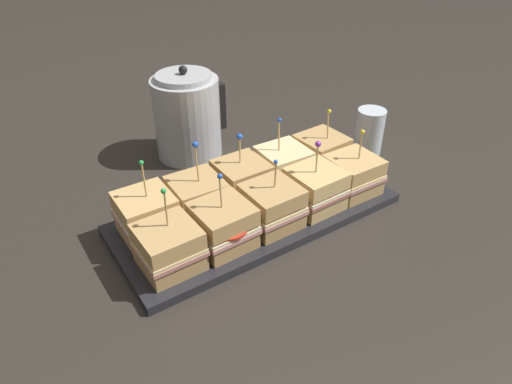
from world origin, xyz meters
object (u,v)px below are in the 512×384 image
at_px(sandwich_front_far_right, 353,175).
at_px(drinking_glass, 369,132).
at_px(sandwich_front_right, 315,189).
at_px(sandwich_back_center, 242,181).
at_px(sandwich_front_left, 223,225).
at_px(serving_platter, 256,213).
at_px(sandwich_back_left, 197,198).
at_px(sandwich_front_far_left, 169,247).
at_px(sandwich_back_far_left, 146,215).
at_px(sandwich_back_far_right, 321,154).
at_px(sandwich_front_center, 272,206).
at_px(sandwich_back_right, 283,167).
at_px(kettle_steel, 188,116).

bearing_deg(sandwich_front_far_right, drinking_glass, 35.60).
bearing_deg(sandwich_front_right, drinking_glass, 24.35).
bearing_deg(sandwich_back_center, sandwich_front_left, -134.96).
relative_size(serving_platter, drinking_glass, 5.00).
xyz_separation_m(sandwich_front_far_right, drinking_glass, (0.18, 0.13, -0.00)).
bearing_deg(sandwich_front_left, sandwich_back_center, 45.04).
xyz_separation_m(serving_platter, sandwich_back_left, (-0.10, 0.05, 0.05)).
relative_size(sandwich_front_far_left, sandwich_back_left, 0.94).
relative_size(serving_platter, sandwich_back_center, 3.89).
xyz_separation_m(sandwich_back_far_left, sandwich_back_far_right, (0.42, -0.00, 0.00)).
xyz_separation_m(sandwich_front_left, sandwich_front_right, (0.21, 0.00, 0.00)).
distance_m(sandwich_back_center, sandwich_back_far_right, 0.21).
distance_m(sandwich_front_left, drinking_glass, 0.51).
xyz_separation_m(sandwich_front_far_right, sandwich_back_far_left, (-0.42, 0.10, 0.00)).
bearing_deg(sandwich_front_center, serving_platter, 90.07).
xyz_separation_m(serving_platter, sandwich_back_far_left, (-0.21, 0.05, 0.05)).
relative_size(sandwich_back_left, sandwich_back_center, 1.11).
xyz_separation_m(sandwich_front_far_left, sandwich_back_far_left, (0.00, 0.10, 0.00)).
distance_m(sandwich_back_center, sandwich_back_right, 0.11).
bearing_deg(serving_platter, sandwich_back_left, 153.25).
bearing_deg(sandwich_back_center, sandwich_front_center, -89.56).
distance_m(serving_platter, sandwich_back_center, 0.07).
bearing_deg(sandwich_front_far_left, sandwich_front_right, -0.27).
bearing_deg(sandwich_front_left, sandwich_back_far_right, 18.20).
bearing_deg(sandwich_front_left, sandwich_front_right, 0.02).
relative_size(sandwich_front_left, sandwich_back_far_right, 1.00).
distance_m(sandwich_back_far_right, drinking_glass, 0.18).
height_order(sandwich_back_far_right, drinking_glass, sandwich_back_far_right).
relative_size(sandwich_front_center, kettle_steel, 0.62).
bearing_deg(sandwich_back_left, kettle_steel, 66.42).
relative_size(sandwich_back_right, kettle_steel, 0.69).
relative_size(kettle_steel, drinking_glass, 1.98).
xyz_separation_m(sandwich_front_far_left, sandwich_back_left, (0.11, 0.11, 0.00)).
bearing_deg(sandwich_back_far_left, sandwich_front_far_right, -14.04).
bearing_deg(sandwich_back_far_left, sandwich_back_far_right, -0.11).
relative_size(sandwich_front_center, drinking_glass, 1.24).
height_order(serving_platter, sandwich_back_far_left, sandwich_back_far_left).
distance_m(sandwich_front_far_left, sandwich_front_right, 0.32).
bearing_deg(sandwich_back_far_right, sandwich_back_far_left, 179.89).
distance_m(sandwich_back_far_right, kettle_steel, 0.33).
height_order(sandwich_front_far_left, sandwich_back_center, sandwich_front_far_left).
distance_m(sandwich_back_far_left, sandwich_back_right, 0.31).
relative_size(sandwich_front_center, sandwich_front_far_right, 0.98).
bearing_deg(sandwich_front_right, sandwich_front_far_right, 0.21).
bearing_deg(sandwich_back_far_left, sandwich_back_right, 0.04).
distance_m(sandwich_front_left, sandwich_back_far_left, 0.15).
height_order(sandwich_front_right, sandwich_back_right, sandwich_back_right).
bearing_deg(sandwich_back_far_right, sandwich_back_left, 179.62).
relative_size(sandwich_front_left, sandwich_back_far_left, 0.95).
height_order(sandwich_front_left, sandwich_front_right, same).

